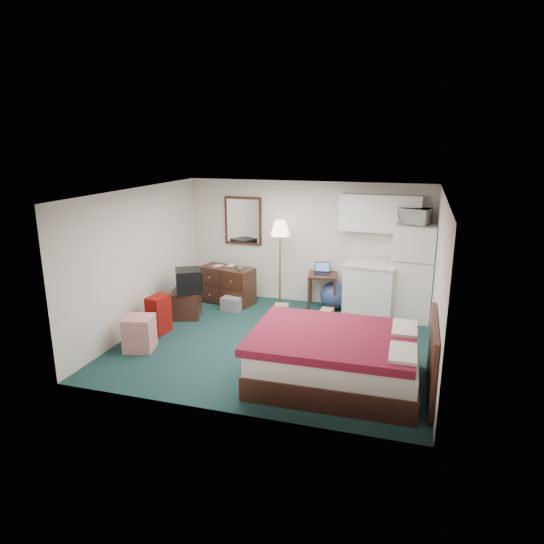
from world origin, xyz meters
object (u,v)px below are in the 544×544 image
(fridge, at_px, (413,272))
(bed, at_px, (335,359))
(tv_stand, at_px, (186,304))
(floor_lamp, at_px, (280,264))
(desk, at_px, (322,291))
(kitchen_counter, at_px, (370,290))
(dresser, at_px, (227,285))
(suitcase, at_px, (159,315))

(fridge, relative_size, bed, 0.81)
(tv_stand, bearing_deg, floor_lamp, 17.77)
(fridge, bearing_deg, desk, -179.51)
(bed, xyz_separation_m, tv_stand, (-3.17, 1.77, -0.10))
(floor_lamp, xyz_separation_m, desk, (0.85, 0.12, -0.53))
(kitchen_counter, bearing_deg, desk, 178.36)
(kitchen_counter, relative_size, tv_stand, 1.78)
(floor_lamp, relative_size, tv_stand, 3.14)
(dresser, bearing_deg, suitcase, -92.20)
(kitchen_counter, bearing_deg, suitcase, -143.34)
(dresser, bearing_deg, tv_stand, -100.23)
(desk, distance_m, kitchen_counter, 0.98)
(kitchen_counter, height_order, tv_stand, kitchen_counter)
(desk, relative_size, suitcase, 1.04)
(floor_lamp, xyz_separation_m, bed, (1.62, -2.89, -0.52))
(floor_lamp, distance_m, bed, 3.36)
(dresser, distance_m, suitcase, 1.96)
(desk, bearing_deg, suitcase, -147.46)
(desk, distance_m, bed, 3.11)
(floor_lamp, xyz_separation_m, tv_stand, (-1.54, -1.12, -0.62))
(fridge, bearing_deg, floor_lamp, -176.09)
(dresser, bearing_deg, bed, -32.02)
(dresser, relative_size, suitcase, 1.63)
(suitcase, bearing_deg, tv_stand, 90.65)
(dresser, distance_m, kitchen_counter, 2.91)
(dresser, distance_m, tv_stand, 1.11)
(dresser, height_order, floor_lamp, floor_lamp)
(fridge, bearing_deg, dresser, -174.80)
(desk, relative_size, tv_stand, 1.26)
(kitchen_counter, bearing_deg, fridge, 12.73)
(dresser, xyz_separation_m, kitchen_counter, (2.90, 0.09, 0.12))
(floor_lamp, height_order, desk, floor_lamp)
(floor_lamp, distance_m, kitchen_counter, 1.84)
(floor_lamp, height_order, suitcase, floor_lamp)
(kitchen_counter, bearing_deg, dresser, -171.48)
(suitcase, bearing_deg, dresser, 80.63)
(fridge, distance_m, suitcase, 4.70)
(dresser, xyz_separation_m, desk, (1.95, 0.23, -0.02))
(floor_lamp, bearing_deg, dresser, -174.33)
(desk, height_order, tv_stand, desk)
(dresser, bearing_deg, desk, 20.35)
(floor_lamp, distance_m, suitcase, 2.64)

